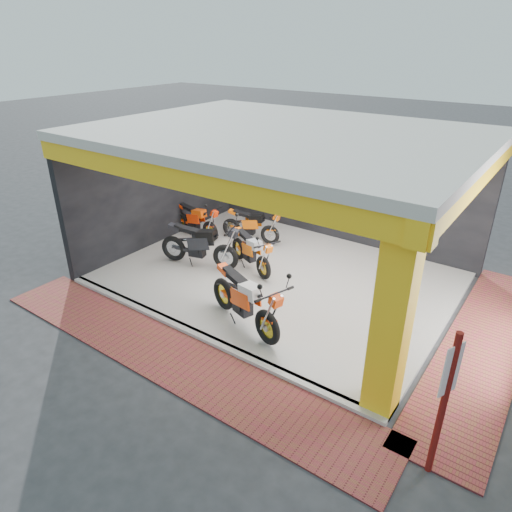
{
  "coord_description": "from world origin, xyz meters",
  "views": [
    {
      "loc": [
        5.4,
        -6.54,
        5.52
      ],
      "look_at": [
        -0.16,
        1.23,
        0.9
      ],
      "focal_mm": 32.0,
      "sensor_mm": 36.0,
      "label": 1
    }
  ],
  "objects": [
    {
      "name": "ground",
      "position": [
        0.0,
        0.0,
        0.0
      ],
      "size": [
        80.0,
        80.0,
        0.0
      ],
      "primitive_type": "plane",
      "color": "#2D2D30",
      "rests_on": "ground"
    },
    {
      "name": "showroom_floor",
      "position": [
        0.0,
        2.0,
        0.05
      ],
      "size": [
        8.0,
        6.0,
        0.1
      ],
      "primitive_type": "cube",
      "color": "beige",
      "rests_on": "ground"
    },
    {
      "name": "showroom_ceiling",
      "position": [
        0.0,
        2.0,
        3.6
      ],
      "size": [
        8.4,
        6.4,
        0.2
      ],
      "primitive_type": "cube",
      "color": "beige",
      "rests_on": "corner_column"
    },
    {
      "name": "back_wall",
      "position": [
        0.0,
        5.1,
        1.75
      ],
      "size": [
        8.2,
        0.2,
        3.5
      ],
      "primitive_type": "cube",
      "color": "black",
      "rests_on": "ground"
    },
    {
      "name": "left_wall",
      "position": [
        -4.1,
        2.0,
        1.75
      ],
      "size": [
        0.2,
        6.2,
        3.5
      ],
      "primitive_type": "cube",
      "color": "black",
      "rests_on": "ground"
    },
    {
      "name": "corner_column",
      "position": [
        3.75,
        -0.75,
        1.75
      ],
      "size": [
        0.5,
        0.5,
        3.5
      ],
      "primitive_type": "cube",
      "color": "yellow",
      "rests_on": "ground"
    },
    {
      "name": "header_beam_front",
      "position": [
        0.0,
        -1.0,
        3.3
      ],
      "size": [
        8.4,
        0.3,
        0.4
      ],
      "primitive_type": "cube",
      "color": "yellow",
      "rests_on": "corner_column"
    },
    {
      "name": "header_beam_right",
      "position": [
        4.0,
        2.0,
        3.3
      ],
      "size": [
        0.3,
        6.4,
        0.4
      ],
      "primitive_type": "cube",
      "color": "yellow",
      "rests_on": "corner_column"
    },
    {
      "name": "floor_kerb",
      "position": [
        0.0,
        -1.02,
        0.05
      ],
      "size": [
        8.0,
        0.2,
        0.1
      ],
      "primitive_type": "cube",
      "color": "beige",
      "rests_on": "ground"
    },
    {
      "name": "paver_front",
      "position": [
        0.0,
        -1.8,
        0.01
      ],
      "size": [
        9.0,
        1.4,
        0.03
      ],
      "primitive_type": "cube",
      "color": "maroon",
      "rests_on": "ground"
    },
    {
      "name": "paver_right",
      "position": [
        4.8,
        2.0,
        0.01
      ],
      "size": [
        1.4,
        7.0,
        0.03
      ],
      "primitive_type": "cube",
      "color": "maroon",
      "rests_on": "ground"
    },
    {
      "name": "signpost",
      "position": [
        4.77,
        -1.48,
        1.28
      ],
      "size": [
        0.15,
        0.31,
        2.34
      ],
      "rotation": [
        0.0,
        0.0,
        -0.4
      ],
      "color": "maroon",
      "rests_on": "ground"
    },
    {
      "name": "moto_hero",
      "position": [
        1.35,
        -0.5,
        0.83
      ],
      "size": [
        2.55,
        1.59,
        1.46
      ],
      "primitive_type": null,
      "rotation": [
        0.0,
        0.0,
        -0.32
      ],
      "color": "#FF430A",
      "rests_on": "showroom_floor"
    },
    {
      "name": "moto_row_a",
      "position": [
        -0.21,
        1.62,
        0.7
      ],
      "size": [
        2.1,
        1.47,
        1.21
      ],
      "primitive_type": null,
      "rotation": [
        0.0,
        0.0,
        -0.42
      ],
      "color": "#FB660A",
      "rests_on": "showroom_floor"
    },
    {
      "name": "moto_row_b",
      "position": [
        -1.25,
        1.45,
        0.81
      ],
      "size": [
        2.46,
        1.42,
        1.42
      ],
      "primitive_type": null,
      "rotation": [
        0.0,
        0.0,
        0.26
      ],
      "color": "black",
      "rests_on": "showroom_floor"
    },
    {
      "name": "moto_row_c",
      "position": [
        -2.8,
        2.64,
        0.7
      ],
      "size": [
        1.99,
        0.86,
        1.19
      ],
      "primitive_type": null,
      "rotation": [
        0.0,
        0.0,
        -0.07
      ],
      "color": "#FF350A",
      "rests_on": "showroom_floor"
    },
    {
      "name": "moto_row_d",
      "position": [
        -1.23,
        3.42,
        0.69
      ],
      "size": [
        2.01,
        1.04,
        1.17
      ],
      "primitive_type": null,
      "rotation": [
        0.0,
        0.0,
        0.18
      ],
      "color": "orange",
      "rests_on": "showroom_floor"
    }
  ]
}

